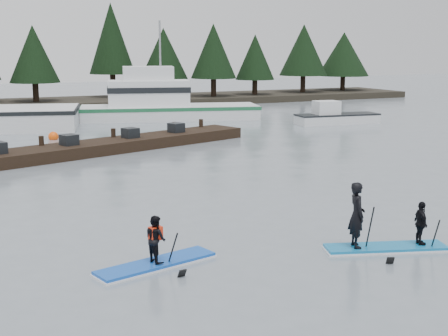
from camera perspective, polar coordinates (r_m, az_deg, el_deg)
name	(u,v)px	position (r m, az deg, el deg)	size (l,w,h in m)	color
ground	(322,252)	(16.14, 8.93, -7.56)	(160.00, 160.00, 0.00)	slate
far_shore	(50,104)	(55.59, -15.63, 5.66)	(70.00, 8.00, 0.60)	#2D281E
treeline	(50,107)	(55.62, -15.62, 5.35)	(60.00, 4.00, 8.00)	black
fishing_boat_medium	(165,112)	(45.00, -5.43, 5.14)	(13.02, 6.62, 7.72)	silver
skiff	(337,119)	(42.85, 10.32, 4.45)	(5.66, 1.70, 0.66)	silver
floating_dock	(106,146)	(31.34, -10.77, 1.96)	(16.69, 2.22, 0.56)	black
buoy_b	(54,139)	(36.27, -15.32, 2.54)	(0.57, 0.57, 0.57)	#FF540C
buoy_c	(298,120)	(44.68, 6.78, 4.38)	(0.57, 0.57, 0.57)	#FF540C
paddleboard_solo	(156,250)	(14.90, -6.24, -7.50)	(3.09, 1.45, 1.75)	#134DB7
paddleboard_duo	(381,226)	(16.38, 14.13, -5.20)	(3.18, 1.78, 2.31)	#116DA6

